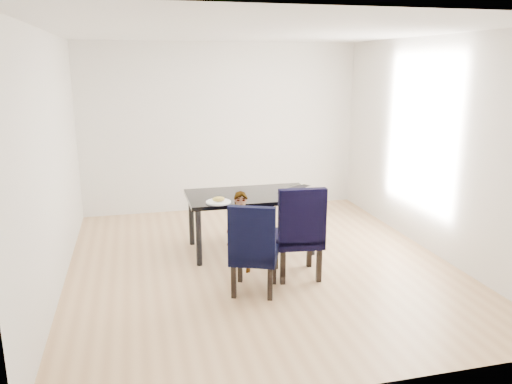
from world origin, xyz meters
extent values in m
cube|color=tan|center=(0.00, 0.00, -0.01)|extent=(4.50, 5.00, 0.01)
cube|color=white|center=(0.00, 0.00, 2.71)|extent=(4.50, 5.00, 0.01)
cube|color=white|center=(0.00, 2.50, 1.35)|extent=(4.50, 0.01, 2.70)
cube|color=silver|center=(0.00, -2.50, 1.35)|extent=(4.50, 0.01, 2.70)
cube|color=silver|center=(-2.25, 0.00, 1.35)|extent=(0.01, 5.00, 2.70)
cube|color=silver|center=(2.25, 0.00, 1.35)|extent=(0.01, 5.00, 2.70)
cube|color=black|center=(0.00, 0.50, 0.38)|extent=(1.60, 0.90, 0.75)
cube|color=black|center=(-0.24, -0.71, 0.50)|extent=(0.63, 0.64, 0.99)
cube|color=black|center=(0.32, -0.42, 0.54)|extent=(0.57, 0.58, 1.08)
imported|color=orange|center=(-0.26, -0.15, 0.48)|extent=(0.41, 0.34, 0.95)
cylinder|color=white|center=(-0.47, 0.19, 0.76)|extent=(0.31, 0.31, 0.02)
ellipsoid|color=gold|center=(-0.47, 0.18, 0.80)|extent=(0.17, 0.13, 0.06)
imported|color=black|center=(0.68, 0.66, 0.76)|extent=(0.38, 0.33, 0.03)
torus|color=black|center=(0.45, 0.36, 0.75)|extent=(0.18, 0.18, 0.01)
camera|label=1|loc=(-1.41, -5.48, 2.35)|focal=35.00mm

